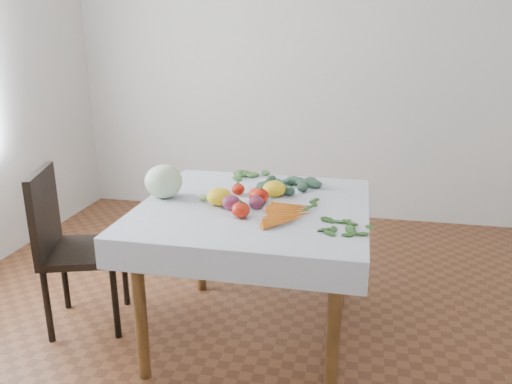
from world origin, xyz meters
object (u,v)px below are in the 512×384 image
at_px(heirloom_back, 274,189).
at_px(cabbage, 164,181).
at_px(chair, 67,239).
at_px(carrot_bunch, 288,213).
at_px(table, 254,224).

bearing_deg(heirloom_back, cabbage, -166.28).
distance_m(chair, carrot_bunch, 1.24).
height_order(heirloom_back, carrot_bunch, heirloom_back).
distance_m(cabbage, heirloom_back, 0.58).
xyz_separation_m(cabbage, heirloom_back, (0.56, 0.14, -0.04)).
height_order(table, heirloom_back, heirloom_back).
height_order(table, chair, chair).
xyz_separation_m(heirloom_back, carrot_bunch, (0.12, -0.29, -0.03)).
bearing_deg(table, cabbage, 178.34).
bearing_deg(heirloom_back, carrot_bunch, -67.65).
bearing_deg(carrot_bunch, cabbage, 167.45).
height_order(chair, carrot_bunch, chair).
distance_m(heirloom_back, carrot_bunch, 0.31).
height_order(chair, heirloom_back, chair).
xyz_separation_m(chair, carrot_bunch, (1.21, -0.05, 0.26)).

